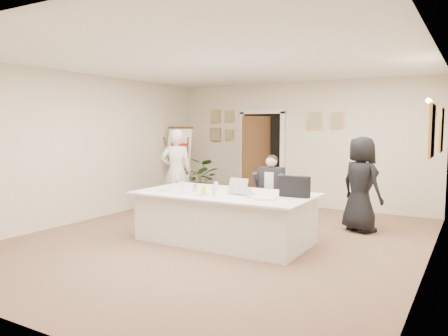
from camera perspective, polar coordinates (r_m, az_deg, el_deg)
floor at (r=7.07m, az=-0.56°, el=-9.35°), size 7.00×7.00×0.00m
ceiling at (r=6.91m, az=-0.59°, el=13.71°), size 6.00×7.00×0.02m
wall_back at (r=10.01m, az=9.78°, el=3.04°), size 6.00×0.10×2.80m
wall_front at (r=4.26m, az=-25.56°, el=-0.58°), size 6.00×0.10×2.80m
wall_left at (r=8.78m, az=-17.65°, el=2.53°), size 0.10×7.00×2.80m
wall_right at (r=5.90m, az=25.27°, el=0.97°), size 0.10×7.00×2.80m
doorway at (r=10.21m, az=4.75°, el=1.14°), size 1.14×0.86×2.20m
pictures_back_wall at (r=10.29m, az=5.57°, el=5.66°), size 3.40×0.06×0.80m
pictures_right_wall at (r=7.09m, az=26.02°, el=4.44°), size 0.06×2.20×0.80m
wall_sconce at (r=7.10m, az=25.57°, el=7.28°), size 0.20×0.30×0.24m
conference_table at (r=6.89m, az=0.12°, el=-6.39°), size 2.77×1.47×0.78m
seated_man at (r=7.73m, az=6.09°, el=-3.08°), size 0.61×0.64×1.33m
flip_chart at (r=10.37m, az=-5.58°, el=-0.06°), size 0.63×0.41×1.76m
standing_man at (r=9.04m, az=-6.27°, el=-0.49°), size 0.76×0.71×1.75m
standing_woman at (r=7.83m, az=17.46°, el=-2.05°), size 0.95×0.86×1.64m
potted_palm at (r=10.29m, az=-2.98°, el=-1.64°), size 1.07×0.96×1.08m
laptop at (r=6.70m, az=2.34°, el=-2.22°), size 0.36×0.38×0.28m
laptop_bag at (r=6.47m, az=9.23°, el=-2.41°), size 0.45×0.14×0.31m
paper_stack at (r=6.23m, az=5.39°, el=-3.98°), size 0.35×0.28×0.03m
plate_left at (r=7.05m, az=-7.73°, el=-2.96°), size 0.28×0.28×0.01m
plate_mid at (r=6.83m, az=-5.50°, el=-3.21°), size 0.28×0.28×0.01m
plate_near at (r=6.56m, az=-3.04°, el=-3.55°), size 0.24×0.24×0.01m
glass_a at (r=7.10m, az=-5.37°, el=-2.36°), size 0.07×0.07×0.14m
glass_b at (r=6.46m, az=-1.35°, el=-3.11°), size 0.07×0.07×0.14m
glass_c at (r=6.31m, az=3.30°, el=-3.33°), size 0.08×0.08×0.14m
glass_d at (r=7.08m, az=-1.05°, el=-2.37°), size 0.08×0.08×0.14m
oj_glass at (r=6.56m, az=-2.65°, el=-3.04°), size 0.08×0.08×0.13m
steel_jug at (r=6.95m, az=-3.75°, el=-2.65°), size 0.11×0.11×0.11m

